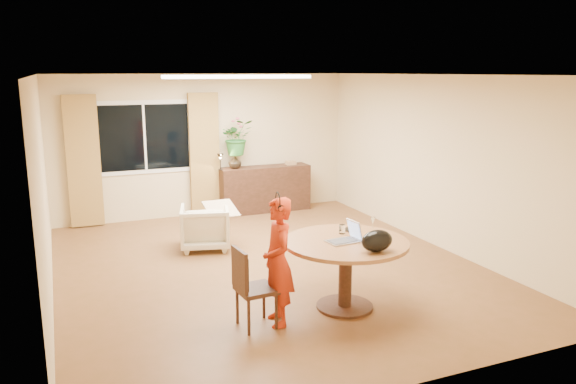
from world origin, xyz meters
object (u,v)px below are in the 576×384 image
(child, at_px, (278,262))
(sideboard, at_px, (265,189))
(dining_chair, at_px, (256,287))
(dining_table, at_px, (346,255))
(armchair, at_px, (205,227))

(child, distance_m, sideboard, 4.94)
(dining_chair, height_order, child, child)
(dining_table, distance_m, sideboard, 4.66)
(child, relative_size, armchair, 1.88)
(child, bearing_deg, dining_table, 100.91)
(child, height_order, armchair, child)
(dining_table, relative_size, armchair, 1.91)
(armchair, bearing_deg, sideboard, -117.74)
(sideboard, bearing_deg, dining_table, -99.24)
(dining_chair, relative_size, child, 0.64)
(dining_table, height_order, dining_chair, dining_chair)
(dining_chair, bearing_deg, dining_table, -1.03)
(dining_chair, relative_size, sideboard, 0.50)
(dining_table, height_order, child, child)
(child, distance_m, armchair, 2.86)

